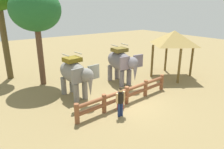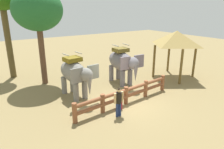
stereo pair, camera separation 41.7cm
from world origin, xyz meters
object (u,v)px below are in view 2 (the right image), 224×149
at_px(elephant_center, 122,62).
at_px(tree_far_left, 2,1).
at_px(log_fence, 126,94).
at_px(elephant_near_left, 75,73).
at_px(tree_back_center, 38,11).
at_px(feed_bucket, 119,105).
at_px(thatched_shelter, 176,39).
at_px(tourist_woman_in_black, 119,100).

xyz_separation_m(elephant_center, tree_far_left, (-6.45, 6.01, 4.22)).
distance_m(log_fence, elephant_near_left, 3.36).
distance_m(elephant_near_left, tree_back_center, 5.17).
distance_m(log_fence, elephant_center, 3.57).
bearing_deg(tree_far_left, feed_bucket, -67.00).
distance_m(thatched_shelter, tree_far_left, 13.21).
bearing_deg(elephant_center, tourist_woman_in_black, -128.25).
bearing_deg(feed_bucket, tree_back_center, 108.87).
bearing_deg(log_fence, feed_bucket, -156.02).
bearing_deg(thatched_shelter, tourist_woman_in_black, -159.56).
xyz_separation_m(tree_far_left, tree_back_center, (1.72, -2.80, -0.66)).
height_order(thatched_shelter, tree_far_left, tree_far_left).
relative_size(tourist_woman_in_black, tree_back_center, 0.24).
bearing_deg(log_fence, elephant_near_left, 128.56).
bearing_deg(tree_far_left, log_fence, -62.59).
distance_m(log_fence, thatched_shelter, 6.89).
bearing_deg(elephant_near_left, thatched_shelter, -5.06).
relative_size(log_fence, thatched_shelter, 1.87).
relative_size(elephant_near_left, thatched_shelter, 0.88).
distance_m(log_fence, feed_bucket, 0.86).
bearing_deg(tourist_woman_in_black, tree_back_center, 103.53).
bearing_deg(tree_back_center, elephant_center, -34.19).
height_order(elephant_center, tree_back_center, tree_back_center).
distance_m(tourist_woman_in_black, feed_bucket, 1.06).
height_order(tree_far_left, tree_back_center, tree_far_left).
xyz_separation_m(log_fence, elephant_near_left, (-2.01, 2.52, 0.95)).
bearing_deg(elephant_near_left, tree_back_center, 103.94).
xyz_separation_m(thatched_shelter, tree_back_center, (-9.07, 4.31, 2.08)).
height_order(log_fence, elephant_center, elephant_center).
xyz_separation_m(elephant_near_left, tourist_woman_in_black, (0.81, -3.47, -0.65)).
relative_size(elephant_near_left, tourist_woman_in_black, 2.07).
xyz_separation_m(log_fence, thatched_shelter, (6.17, 1.80, 2.48)).
bearing_deg(tourist_woman_in_black, feed_bucket, 52.16).
xyz_separation_m(elephant_near_left, elephant_center, (3.84, 0.38, 0.05)).
height_order(thatched_shelter, tree_back_center, tree_back_center).
distance_m(tourist_woman_in_black, tree_back_center, 8.42).
bearing_deg(feed_bucket, thatched_shelter, 17.06).
bearing_deg(thatched_shelter, feed_bucket, -162.94).
bearing_deg(log_fence, thatched_shelter, 16.23).
bearing_deg(elephant_near_left, feed_bucket, -65.29).
bearing_deg(tree_far_left, elephant_center, -42.98).
bearing_deg(tree_back_center, feed_bucket, -71.13).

